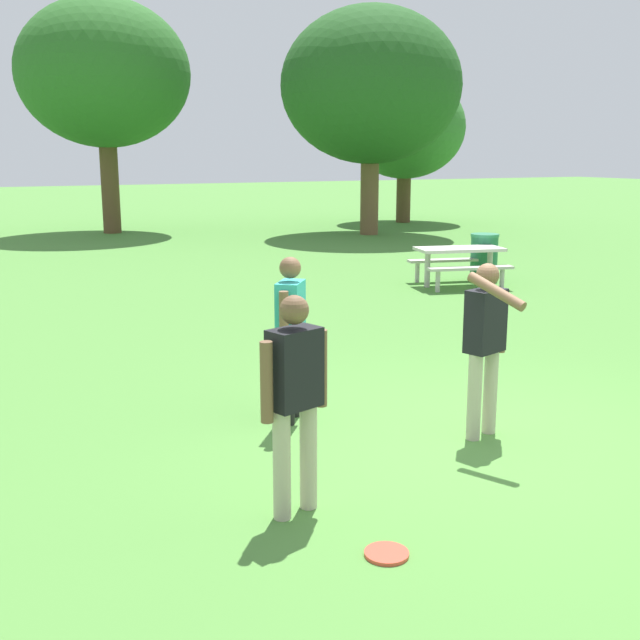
% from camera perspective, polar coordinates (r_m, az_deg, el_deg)
% --- Properties ---
extents(ground_plane, '(120.00, 120.00, 0.00)m').
position_cam_1_polar(ground_plane, '(7.47, 11.17, -8.57)').
color(ground_plane, '#4C8438').
extents(person_thrower, '(0.59, 0.79, 1.64)m').
position_cam_1_polar(person_thrower, '(7.29, 12.07, -1.22)').
color(person_thrower, '#B7AD93').
rests_on(person_thrower, ground).
extents(person_catcher, '(0.59, 0.32, 1.64)m').
position_cam_1_polar(person_catcher, '(5.60, -1.86, -5.21)').
color(person_catcher, '#B7AD93').
rests_on(person_catcher, ground).
extents(person_bystander, '(0.41, 0.50, 1.64)m').
position_cam_1_polar(person_bystander, '(7.58, -2.16, -0.59)').
color(person_bystander, black).
rests_on(person_bystander, ground).
extents(frisbee, '(0.30, 0.30, 0.03)m').
position_cam_1_polar(frisbee, '(5.40, 4.90, -16.68)').
color(frisbee, '#E04733').
rests_on(frisbee, ground).
extents(picnic_table_near, '(1.99, 1.78, 0.77)m').
position_cam_1_polar(picnic_table_near, '(15.75, 10.16, 4.50)').
color(picnic_table_near, beige).
rests_on(picnic_table_near, ground).
extents(trash_can_beside_table, '(0.59, 0.59, 0.96)m').
position_cam_1_polar(trash_can_beside_table, '(16.67, 11.93, 4.56)').
color(trash_can_beside_table, '#237047').
rests_on(trash_can_beside_table, ground).
extents(tree_tall_left, '(5.49, 5.49, 7.42)m').
position_cam_1_polar(tree_tall_left, '(26.89, -15.55, 16.97)').
color(tree_tall_left, brown).
rests_on(tree_tall_left, ground).
extents(tree_broad_center, '(5.69, 5.69, 7.09)m').
position_cam_1_polar(tree_broad_center, '(25.54, 3.75, 16.72)').
color(tree_broad_center, brown).
rests_on(tree_broad_center, ground).
extents(tree_far_right, '(4.49, 4.49, 5.46)m').
position_cam_1_polar(tree_far_right, '(30.08, 6.25, 13.84)').
color(tree_far_right, brown).
rests_on(tree_far_right, ground).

